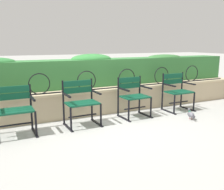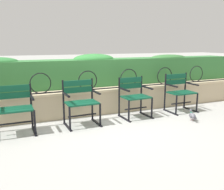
% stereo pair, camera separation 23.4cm
% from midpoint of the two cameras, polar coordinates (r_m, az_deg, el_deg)
% --- Properties ---
extents(ground_plane, '(60.00, 60.00, 0.00)m').
position_cam_midpoint_polar(ground_plane, '(4.95, -1.14, -6.35)').
color(ground_plane, '#ADADA8').
extents(stone_wall, '(7.96, 0.41, 0.56)m').
position_cam_midpoint_polar(stone_wall, '(5.54, -4.44, -1.37)').
color(stone_wall, tan).
rests_on(stone_wall, ground).
extents(iron_arch_fence, '(7.41, 0.02, 0.42)m').
position_cam_midpoint_polar(iron_arch_fence, '(5.31, -6.68, 3.00)').
color(iron_arch_fence, black).
rests_on(iron_arch_fence, stone_wall).
extents(hedge_row, '(7.80, 0.61, 0.74)m').
position_cam_midpoint_polar(hedge_row, '(5.88, -6.26, 5.41)').
color(hedge_row, '#387A3D').
rests_on(hedge_row, stone_wall).
extents(park_chair_leftmost, '(0.64, 0.53, 0.83)m').
position_cam_midpoint_polar(park_chair_leftmost, '(4.55, -22.86, -2.87)').
color(park_chair_leftmost, '#0F4C33').
rests_on(park_chair_leftmost, ground).
extents(park_chair_centre_left, '(0.64, 0.54, 0.86)m').
position_cam_midpoint_polar(park_chair_centre_left, '(4.76, -8.55, -1.40)').
color(park_chair_centre_left, '#0F4C33').
rests_on(park_chair_centre_left, ground).
extents(park_chair_centre_right, '(0.60, 0.54, 0.84)m').
position_cam_midpoint_polar(park_chair_centre_right, '(5.27, 3.61, -0.08)').
color(park_chair_centre_right, '#0F4C33').
rests_on(park_chair_centre_right, ground).
extents(park_chair_rightmost, '(0.62, 0.52, 0.86)m').
position_cam_midpoint_polar(park_chair_rightmost, '(5.95, 13.56, 1.03)').
color(park_chair_rightmost, '#0F4C33').
rests_on(park_chair_rightmost, ground).
extents(pigeon_near_chairs, '(0.16, 0.28, 0.22)m').
position_cam_midpoint_polar(pigeon_near_chairs, '(5.32, 16.39, -4.29)').
color(pigeon_near_chairs, slate).
rests_on(pigeon_near_chairs, ground).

